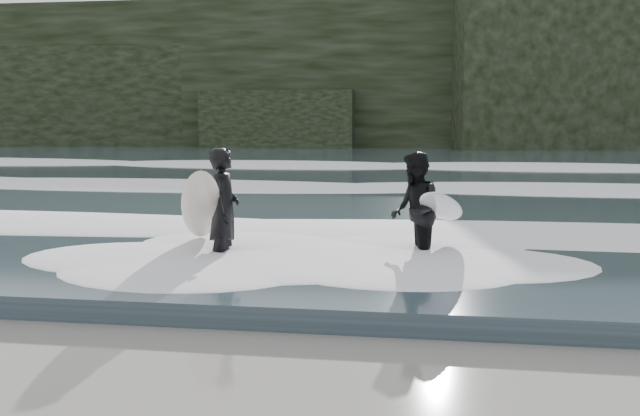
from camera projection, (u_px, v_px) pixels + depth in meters
The scene contains 7 objects.
sea at pixel (390, 164), 33.56m from camera, with size 90.00×52.00×0.30m, color #2E3D45.
headland at pixel (404, 78), 49.58m from camera, with size 70.00×9.00×10.00m, color black.
foam_near at pixel (332, 221), 13.93m from camera, with size 60.00×3.20×0.20m, color white.
foam_mid at pixel (364, 185), 20.79m from camera, with size 60.00×4.00×0.24m, color white.
foam_far at pixel (384, 163), 29.60m from camera, with size 60.00×4.80×0.30m, color white.
surfer_left at pixel (219, 209), 11.21m from camera, with size 1.32×2.10×1.95m.
surfer_right at pixel (418, 211), 11.27m from camera, with size 1.32×2.32×1.88m.
Camera 1 is at (1.88, -4.65, 2.47)m, focal length 40.00 mm.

